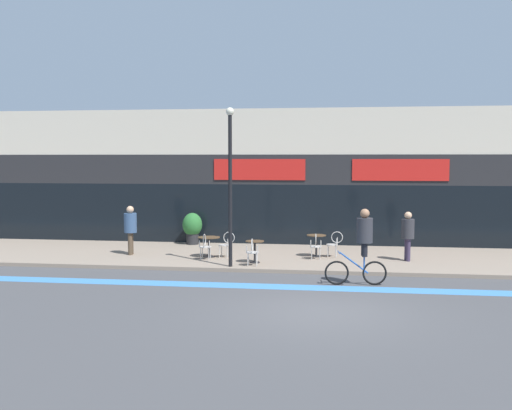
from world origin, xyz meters
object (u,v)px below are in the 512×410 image
Objects in this scene: bistro_table_1 at (255,247)px; cafe_chair_2_side at (334,242)px; pedestrian_near_end at (130,226)px; cafe_chair_2_near at (316,245)px; planter_pot at (192,227)px; bistro_table_2 at (316,241)px; bistro_table_0 at (209,242)px; lamp_post at (230,175)px; cafe_chair_1_near at (252,250)px; cyclist_0 at (362,241)px; cafe_chair_0_near at (205,245)px; pedestrian_far_end at (408,232)px; cafe_chair_0_side at (226,243)px.

cafe_chair_2_side is (2.60, 1.53, 0.00)m from bistro_table_1.
pedestrian_near_end is (-7.25, -0.47, 0.52)m from cafe_chair_2_side.
cafe_chair_2_near is 5.86m from planter_pot.
cafe_chair_2_near is at bearing -89.72° from bistro_table_2.
bistro_table_0 is 4.39m from cafe_chair_2_side.
planter_pot reaches higher than cafe_chair_2_side.
bistro_table_0 is at bearing 122.06° from lamp_post.
cafe_chair_1_near is (-1.97, -2.16, -0.03)m from bistro_table_2.
lamp_post is (-2.65, -2.32, 2.38)m from bistro_table_2.
bistro_table_1 is 3.02m from cafe_chair_2_side.
cyclist_0 is (6.48, -6.36, 0.44)m from planter_pot.
bistro_table_1 is 0.81× the size of cafe_chair_0_near.
lamp_post reaches higher than cafe_chair_2_side.
cyclist_0 is at bearing -119.49° from cafe_chair_0_near.
pedestrian_far_end is at bearing 1.07° from bistro_table_0.
bistro_table_2 is 0.85× the size of cafe_chair_1_near.
cafe_chair_1_near is 0.51× the size of pedestrian_near_end.
cafe_chair_2_near is at bearing -72.65° from cyclist_0.
cafe_chair_1_near is 2.51m from lamp_post.
lamp_post is at bearing -138.84° from bistro_table_2.
bistro_table_1 is 5.19m from pedestrian_far_end.
planter_pot is at bearing -126.21° from pedestrian_near_end.
lamp_post is 6.32m from pedestrian_far_end.
cafe_chair_2_near is 0.42× the size of cyclist_0.
cafe_chair_0_near is 3.78m from cafe_chair_2_near.
cafe_chair_1_near is (0.01, -0.63, 0.00)m from bistro_table_1.
cafe_chair_0_near is 2.85m from lamp_post.
bistro_table_1 is at bearing 34.34° from cafe_chair_2_side.
cafe_chair_0_near is 3.04m from pedestrian_near_end.
cafe_chair_2_side is (3.73, 0.60, 0.00)m from cafe_chair_0_side.
bistro_table_0 is 3.78m from bistro_table_2.
cafe_chair_1_near is at bearing -55.65° from planter_pot.
cafe_chair_2_near is (1.98, 0.91, 0.00)m from bistro_table_1.
cafe_chair_2_near is at bearing 171.67° from pedestrian_near_end.
cafe_chair_2_near is 0.51× the size of pedestrian_near_end.
lamp_post is at bearing 109.89° from cafe_chair_0_side.
cafe_chair_2_near is 0.71× the size of planter_pot.
lamp_post is at bearing -130.87° from bistro_table_1.
pedestrian_far_end reaches higher than bistro_table_0.
pedestrian_near_end reaches higher than cafe_chair_0_side.
cafe_chair_2_near is at bearing -81.96° from cafe_chair_0_near.
cafe_chair_1_near is (1.13, -1.56, 0.00)m from cafe_chair_0_side.
cafe_chair_0_side is 0.51× the size of pedestrian_near_end.
pedestrian_far_end is at bearing -19.10° from planter_pot.
cafe_chair_2_side is 0.71× the size of planter_pot.
lamp_post is at bearing 120.16° from cafe_chair_2_near.
cyclist_0 is at bearing -22.62° from lamp_post.
cafe_chair_2_near is 0.18× the size of lamp_post.
pedestrian_near_end is at bearing 3.05° from cafe_chair_0_side.
bistro_table_1 is (1.75, -0.94, 0.00)m from bistro_table_0.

